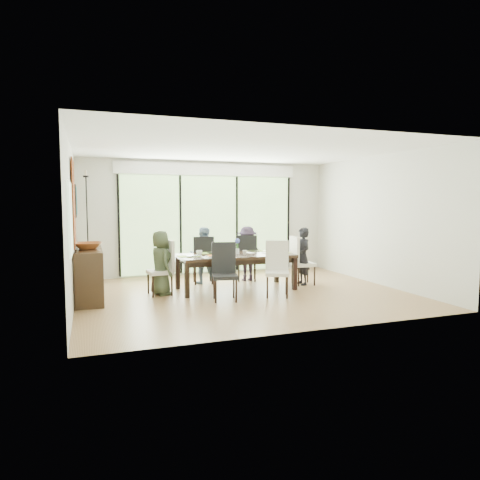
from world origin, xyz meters
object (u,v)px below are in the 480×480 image
object	(u,v)px
person_far_right	(247,253)
sideboard	(89,274)
chair_far_right	(247,257)
cup_a	(199,253)
chair_far_left	(203,259)
cup_b	(245,252)
chair_near_right	(277,269)
vase	(237,251)
cup_c	(271,250)
bowl	(88,246)
table_top	(236,256)
person_left_end	(161,263)
chair_left_end	(160,268)
laptop	(195,256)
person_right_end	(303,256)
person_far_left	(203,255)
chair_right_end	(303,260)
chair_near_left	(225,272)

from	to	relation	value
person_far_right	sideboard	xyz separation A→B (m)	(-3.30, -0.78, -0.15)
chair_far_right	cup_a	world-z (taller)	chair_far_right
chair_far_left	cup_b	size ratio (longest dim) A/B	11.00
chair_far_left	chair_near_right	bearing A→B (deg)	127.77
vase	cup_a	xyz separation A→B (m)	(-0.75, 0.10, -0.01)
cup_c	bowl	size ratio (longest dim) A/B	0.24
person_far_right	cup_c	xyz separation A→B (m)	(0.25, -0.73, 0.14)
chair_far_right	cup_c	size ratio (longest dim) A/B	8.87
table_top	chair_near_right	world-z (taller)	chair_near_right
vase	cup_c	size ratio (longest dim) A/B	0.97
chair_near_right	bowl	distance (m)	3.38
chair_far_right	cup_c	bearing A→B (deg)	127.85
table_top	vase	size ratio (longest dim) A/B	20.00
person_left_end	table_top	bearing A→B (deg)	-104.41
chair_left_end	laptop	size ratio (longest dim) A/B	3.33
chair_far_left	person_left_end	size ratio (longest dim) A/B	0.85
person_right_end	laptop	distance (m)	2.33
person_far_left	cup_a	world-z (taller)	person_far_left
sideboard	bowl	bearing A→B (deg)	-90.00
laptop	chair_far_right	bearing A→B (deg)	11.91
person_left_end	person_far_right	xyz separation A→B (m)	(2.03, 0.83, 0.00)
vase	chair_far_right	bearing A→B (deg)	57.99
chair_near_right	person_far_right	size ratio (longest dim) A/B	0.85
person_left_end	cup_b	size ratio (longest dim) A/B	12.90
cup_b	cup_a	bearing A→B (deg)	163.61
chair_left_end	cup_c	world-z (taller)	chair_left_end
chair_near_right	bowl	size ratio (longest dim) A/B	2.13
table_top	cup_c	bearing A→B (deg)	7.13
person_right_end	cup_a	distance (m)	2.19
person_left_end	cup_a	world-z (taller)	person_left_end
chair_far_right	bowl	distance (m)	3.45
chair_right_end	chair_far_right	world-z (taller)	same
vase	laptop	world-z (taller)	vase
bowl	person_far_right	bearing A→B (deg)	14.90
chair_near_right	person_far_left	xyz separation A→B (m)	(-0.95, 1.70, 0.09)
chair_far_left	bowl	xyz separation A→B (m)	(-2.30, -0.90, 0.46)
person_right_end	cup_a	xyz separation A→B (m)	(-2.18, 0.15, 0.14)
cup_c	sideboard	xyz separation A→B (m)	(-3.55, -0.05, -0.29)
cup_c	person_far_right	bearing A→B (deg)	108.90
cup_a	bowl	bearing A→B (deg)	-174.51
chair_right_end	laptop	bearing A→B (deg)	97.20
person_right_end	cup_c	bearing A→B (deg)	-98.45
chair_near_right	cup_a	distance (m)	1.59
person_left_end	vase	bearing A→B (deg)	-102.54
chair_near_left	person_far_right	bearing A→B (deg)	69.85
chair_near_right	person_left_end	world-z (taller)	person_left_end
vase	cup_b	bearing A→B (deg)	-56.31
chair_near_right	cup_a	size ratio (longest dim) A/B	8.87
table_top	person_far_right	size ratio (longest dim) A/B	1.86
chair_right_end	person_left_end	bearing A→B (deg)	94.76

